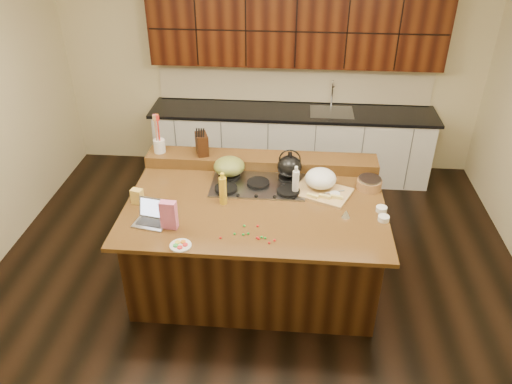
{
  "coord_description": "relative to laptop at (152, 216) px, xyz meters",
  "views": [
    {
      "loc": [
        0.33,
        -3.88,
        3.46
      ],
      "look_at": [
        0.0,
        0.05,
        1.0
      ],
      "focal_mm": 35.0,
      "sensor_mm": 36.0,
      "label": 1
    }
  ],
  "objects": [
    {
      "name": "room",
      "position": [
        0.88,
        0.38,
        0.38
      ],
      "size": [
        5.52,
        5.02,
        2.72
      ],
      "color": "black",
      "rests_on": "ground"
    },
    {
      "name": "island",
      "position": [
        0.88,
        0.38,
        -0.51
      ],
      "size": [
        2.4,
        1.6,
        0.92
      ],
      "color": "black",
      "rests_on": "ground"
    },
    {
      "name": "back_ledge",
      "position": [
        0.88,
        1.08,
        0.01
      ],
      "size": [
        2.4,
        0.3,
        0.12
      ],
      "primitive_type": "cube",
      "color": "black",
      "rests_on": "island"
    },
    {
      "name": "cooktop",
      "position": [
        0.88,
        0.68,
        -0.04
      ],
      "size": [
        0.92,
        0.52,
        0.05
      ],
      "color": "gray",
      "rests_on": "island"
    },
    {
      "name": "back_counter",
      "position": [
        1.18,
        2.61,
        0.01
      ],
      "size": [
        3.7,
        0.66,
        2.4
      ],
      "color": "silver",
      "rests_on": "ground"
    },
    {
      "name": "kettle",
      "position": [
        1.18,
        0.81,
        0.1
      ],
      "size": [
        0.26,
        0.26,
        0.22
      ],
      "primitive_type": "ellipsoid",
      "rotation": [
        0.0,
        0.0,
        -0.08
      ],
      "color": "black",
      "rests_on": "cooktop"
    },
    {
      "name": "green_bowl",
      "position": [
        0.58,
        0.81,
        0.08
      ],
      "size": [
        0.41,
        0.41,
        0.17
      ],
      "primitive_type": "ellipsoid",
      "rotation": [
        0.0,
        0.0,
        0.43
      ],
      "color": "olive",
      "rests_on": "cooktop"
    },
    {
      "name": "laptop",
      "position": [
        0.0,
        0.0,
        0.0
      ],
      "size": [
        0.32,
        0.27,
        0.2
      ],
      "rotation": [
        0.0,
        0.0,
        -0.18
      ],
      "color": "#B7B7BC",
      "rests_on": "island"
    },
    {
      "name": "oil_bottle",
      "position": [
        0.58,
        0.34,
        0.08
      ],
      "size": [
        0.08,
        0.08,
        0.27
      ],
      "primitive_type": "cylinder",
      "rotation": [
        0.0,
        0.0,
        -0.17
      ],
      "color": "gold",
      "rests_on": "island"
    },
    {
      "name": "vinegar_bottle",
      "position": [
        1.24,
        0.55,
        0.07
      ],
      "size": [
        0.08,
        0.08,
        0.25
      ],
      "primitive_type": "cylinder",
      "rotation": [
        0.0,
        0.0,
        0.37
      ],
      "color": "silver",
      "rests_on": "island"
    },
    {
      "name": "wooden_tray",
      "position": [
        1.48,
        0.65,
        0.04
      ],
      "size": [
        0.63,
        0.55,
        0.21
      ],
      "rotation": [
        0.0,
        0.0,
        -0.42
      ],
      "color": "tan",
      "rests_on": "island"
    },
    {
      "name": "ramekin_a",
      "position": [
        2.03,
        0.18,
        -0.03
      ],
      "size": [
        0.11,
        0.11,
        0.04
      ],
      "primitive_type": "cylinder",
      "rotation": [
        0.0,
        0.0,
        0.14
      ],
      "color": "white",
      "rests_on": "island"
    },
    {
      "name": "ramekin_b",
      "position": [
        2.03,
        0.33,
        -0.03
      ],
      "size": [
        0.13,
        0.13,
        0.04
      ],
      "primitive_type": "cylinder",
      "rotation": [
        0.0,
        0.0,
        0.42
      ],
      "color": "white",
      "rests_on": "island"
    },
    {
      "name": "ramekin_c",
      "position": [
        1.62,
        0.53,
        -0.03
      ],
      "size": [
        0.11,
        0.11,
        0.04
      ],
      "primitive_type": "cylinder",
      "rotation": [
        0.0,
        0.0,
        0.16
      ],
      "color": "white",
      "rests_on": "island"
    },
    {
      "name": "strainer_bowl",
      "position": [
        1.96,
        0.73,
        -0.01
      ],
      "size": [
        0.27,
        0.27,
        0.09
      ],
      "primitive_type": "cylinder",
      "rotation": [
        0.0,
        0.0,
        0.14
      ],
      "color": "#996B3F",
      "rests_on": "island"
    },
    {
      "name": "kitchen_timer",
      "position": [
        1.7,
        0.21,
        -0.02
      ],
      "size": [
        0.08,
        0.08,
        0.07
      ],
      "primitive_type": "cone",
      "rotation": [
        0.0,
        0.0,
        0.02
      ],
      "color": "silver",
      "rests_on": "island"
    },
    {
      "name": "pink_bag",
      "position": [
        0.17,
        -0.08,
        0.08
      ],
      "size": [
        0.14,
        0.08,
        0.26
      ],
      "primitive_type": "cube",
      "rotation": [
        0.0,
        0.0,
        -0.07
      ],
      "color": "#D4638E",
      "rests_on": "island"
    },
    {
      "name": "candy_plate",
      "position": [
        0.32,
        -0.33,
        -0.05
      ],
      "size": [
        0.2,
        0.2,
        0.01
      ],
      "primitive_type": "cylinder",
      "rotation": [
        0.0,
        0.0,
        0.1
      ],
      "color": "white",
      "rests_on": "island"
    },
    {
      "name": "package_box",
      "position": [
        -0.21,
        0.28,
        0.02
      ],
      "size": [
        0.12,
        0.1,
        0.14
      ],
      "primitive_type": "cube",
      "rotation": [
        0.0,
        0.0,
        -0.25
      ],
      "color": "#E7C051",
      "rests_on": "island"
    },
    {
      "name": "utensil_crock",
      "position": [
        -0.19,
        1.08,
        0.14
      ],
      "size": [
        0.15,
        0.15,
        0.14
      ],
      "primitive_type": "cylinder",
      "rotation": [
        0.0,
        0.0,
        -0.29
      ],
      "color": "white",
      "rests_on": "back_ledge"
    },
    {
      "name": "knife_block",
      "position": [
        0.26,
        1.08,
        0.18
      ],
      "size": [
        0.17,
        0.21,
        0.22
      ],
      "primitive_type": "cube",
      "rotation": [
        0.0,
        0.0,
        0.36
      ],
      "color": "black",
      "rests_on": "back_ledge"
    },
    {
      "name": "gumdrop_0",
      "position": [
        1.04,
        -0.24,
        -0.04
      ],
      "size": [
        0.02,
        0.02,
        0.02
      ],
      "primitive_type": "ellipsoid",
      "color": "red",
      "rests_on": "island"
    },
    {
      "name": "gumdrop_1",
      "position": [
        0.82,
        -0.14,
        -0.04
      ],
      "size": [
        0.02,
        0.02,
        0.02
      ],
      "primitive_type": "ellipsoid",
      "color": "#198C26",
      "rests_on": "island"
    },
    {
      "name": "gumdrop_2",
      "position": [
        0.95,
        -0.19,
        -0.04
      ],
      "size": [
        0.02,
        0.02,
        0.02
      ],
      "primitive_type": "ellipsoid",
      "color": "red",
      "rests_on": "island"
    },
    {
      "name": "gumdrop_3",
      "position": [
        0.81,
        -0.01,
        -0.04
      ],
      "size": [
        0.02,
        0.02,
        0.02
      ],
      "primitive_type": "ellipsoid",
      "color": "#198C26",
      "rests_on": "island"
    },
    {
      "name": "gumdrop_4",
      "position": [
        0.93,
        -0.01,
        -0.04
      ],
      "size": [
        0.02,
        0.02,
        0.02
      ],
      "primitive_type": "ellipsoid",
      "color": "red",
      "rests_on": "island"
    },
    {
      "name": "gumdrop_5",
      "position": [
        0.74,
        -0.14,
        -0.04
      ],
      "size": [
        0.02,
        0.02,
        0.02
      ],
      "primitive_type": "ellipsoid",
      "color": "#198C26",
      "rests_on": "island"
    },
    {
      "name": "gumdrop_6",
      "position": [
        0.63,
        -0.2,
        -0.04
      ],
      "size": [
        0.02,
        0.02,
        0.02
      ],
      "primitive_type": "ellipsoid",
      "color": "red",
      "rests_on": "island"
    },
    {
      "name": "gumdrop_7",
      "position": [
        0.97,
        -0.16,
        -0.04
      ],
      "size": [
        0.02,
        0.02,
        0.02
      ],
      "primitive_type": "ellipsoid",
      "color": "#198C26",
      "rests_on": "island"
    },
    {
      "name": "gumdrop_8",
      "position": [
        1.08,
        -0.2,
        -0.04
      ],
      "size": [
        0.02,
        0.02,
        0.02
      ],
      "primitive_type": "ellipsoid",
      "color": "red",
      "rests_on": "island"
    },
    {
      "name": "gumdrop_9",
      "position": [
        1.0,
        -0.17,
        -0.04
      ],
      "size": [
        0.02,
        0.02,
        0.02
      ],
      "primitive_type": "ellipsoid",
      "color": "#198C26",
      "rests_on": "island"
    },
    {
      "name": "gumdrop_10",
      "position": [
        0.94,
        -0.18,
        -0.04
      ],
      "size": [
        0.02,
        0.02,
        0.02
      ],
      "primitive_type": "ellipsoid",
      "color": "red",
      "rests_on": "island"
    },
    {
      "name": "gumdrop_11",
      "position": [
        0.86,
        -0.12,
        -0.04
      ],
      "size": [
        0.02,
        0.02,
        0.02
      ],
      "primitive_type": "ellipsoid",
      "color": "#198C26",
      "rests_on": "island"
    }
  ]
}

